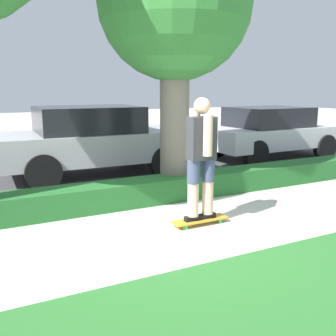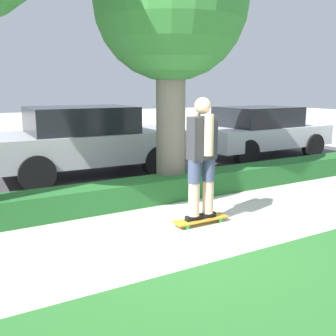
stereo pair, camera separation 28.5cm
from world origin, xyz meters
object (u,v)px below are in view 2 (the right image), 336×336
(tree_mid, at_px, (171,6))
(parked_car_rear, at_px, (259,131))
(skater_person, at_px, (202,156))
(parked_car_middle, at_px, (85,140))
(skateboard, at_px, (201,220))

(tree_mid, xyz_separation_m, parked_car_rear, (4.33, 2.26, -2.62))
(skater_person, bearing_deg, parked_car_rear, 39.40)
(skater_person, height_order, parked_car_rear, skater_person)
(tree_mid, bearing_deg, parked_car_middle, 109.59)
(tree_mid, bearing_deg, parked_car_rear, 27.54)
(skateboard, xyz_separation_m, tree_mid, (0.46, 1.68, 3.33))
(skateboard, relative_size, parked_car_rear, 0.21)
(skateboard, height_order, tree_mid, tree_mid)
(skateboard, distance_m, tree_mid, 3.76)
(parked_car_rear, bearing_deg, skateboard, -142.11)
(skater_person, relative_size, tree_mid, 0.37)
(parked_car_middle, bearing_deg, tree_mid, -68.78)
(skateboard, height_order, parked_car_middle, parked_car_middle)
(skater_person, xyz_separation_m, tree_mid, (0.46, 1.68, 2.36))
(skater_person, height_order, tree_mid, tree_mid)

